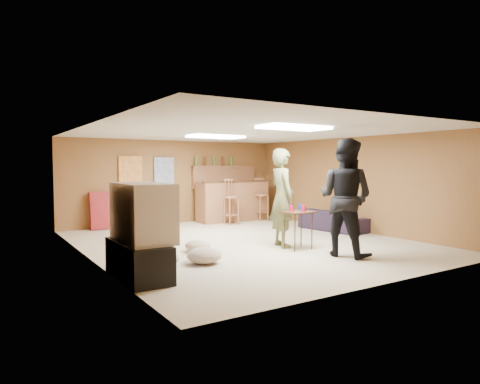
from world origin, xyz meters
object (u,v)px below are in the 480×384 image
bar_counter (233,201)px  person_black (345,198)px  tray_table (298,230)px  person_olive (282,198)px  sofa (333,220)px  tv_body (143,212)px

bar_counter → person_black: (-0.76, -4.91, 0.45)m
person_black → tray_table: (-0.31, 0.85, -0.64)m
person_olive → sofa: bearing=-54.6°
bar_counter → person_olive: person_olive is taller
person_black → sofa: (1.88, 2.17, -0.75)m
person_olive → sofa: person_olive is taller
person_black → person_olive: bearing=0.8°
person_olive → person_black: bearing=-149.3°
person_black → sofa: 2.97m
tv_body → person_olive: bearing=14.2°
bar_counter → person_black: person_black is taller
person_black → sofa: bearing=-58.1°
tv_body → sofa: 5.58m
person_black → bar_counter: bearing=-26.0°
tv_body → person_black: size_ratio=0.55×
person_black → tv_body: bearing=64.9°
tv_body → person_olive: 3.09m
tv_body → person_black: (3.39, -0.46, 0.10)m
sofa → tray_table: 2.56m
person_olive → person_black: size_ratio=0.93×
bar_counter → sofa: bearing=-67.7°
sofa → person_black: bearing=133.5°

